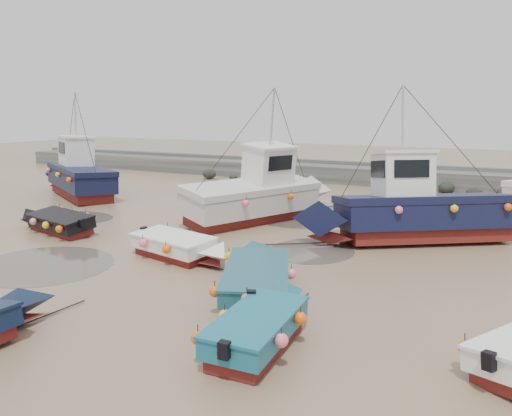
# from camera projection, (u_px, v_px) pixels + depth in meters

# --- Properties ---
(ground) EXTENTS (120.00, 120.00, 0.00)m
(ground) POSITION_uv_depth(u_px,v_px,m) (139.00, 264.00, 17.21)
(ground) COLOR #8D7355
(ground) RESTS_ON ground
(seawall) EXTENTS (60.00, 4.92, 1.50)m
(seawall) POSITION_uv_depth(u_px,v_px,m) (336.00, 174.00, 36.35)
(seawall) COLOR slate
(seawall) RESTS_ON ground
(puddle_a) EXTENTS (4.83, 4.83, 0.01)m
(puddle_a) POSITION_uv_depth(u_px,v_px,m) (43.00, 265.00, 17.13)
(puddle_a) COLOR #4F483F
(puddle_a) RESTS_ON ground
(puddle_b) EXTENTS (3.22, 3.22, 0.01)m
(puddle_b) POSITION_uv_depth(u_px,v_px,m) (311.00, 251.00, 18.83)
(puddle_b) COLOR #4F483F
(puddle_b) RESTS_ON ground
(puddle_c) EXTENTS (3.77, 3.77, 0.01)m
(puddle_c) POSITION_uv_depth(u_px,v_px,m) (78.00, 217.00, 24.64)
(puddle_c) COLOR #4F483F
(puddle_c) RESTS_ON ground
(puddle_d) EXTENTS (5.78, 5.78, 0.01)m
(puddle_d) POSITION_uv_depth(u_px,v_px,m) (310.00, 214.00, 25.41)
(puddle_d) COLOR #4F483F
(puddle_d) RESTS_ON ground
(dinghy_2) EXTENTS (1.98, 5.31, 1.43)m
(dinghy_2) POSITION_uv_depth(u_px,v_px,m) (263.00, 320.00, 11.31)
(dinghy_2) COLOR maroon
(dinghy_2) RESTS_ON ground
(dinghy_4) EXTENTS (5.64, 2.44, 1.43)m
(dinghy_4) POSITION_uv_depth(u_px,v_px,m) (58.00, 219.00, 21.68)
(dinghy_4) COLOR maroon
(dinghy_4) RESTS_ON ground
(dinghy_5) EXTENTS (5.35, 2.42, 1.43)m
(dinghy_5) POSITION_uv_depth(u_px,v_px,m) (180.00, 244.00, 17.66)
(dinghy_5) COLOR maroon
(dinghy_5) RESTS_ON ground
(dinghy_6) EXTENTS (3.45, 6.13, 1.43)m
(dinghy_6) POSITION_uv_depth(u_px,v_px,m) (257.00, 272.00, 14.66)
(dinghy_6) COLOR maroon
(dinghy_6) RESTS_ON ground
(cabin_boat_0) EXTENTS (9.31, 6.12, 6.22)m
(cabin_boat_0) POSITION_uv_depth(u_px,v_px,m) (77.00, 174.00, 30.60)
(cabin_boat_0) COLOR maroon
(cabin_boat_0) RESTS_ON ground
(cabin_boat_1) EXTENTS (5.43, 9.51, 6.22)m
(cabin_boat_1) POSITION_uv_depth(u_px,v_px,m) (260.00, 192.00, 23.83)
(cabin_boat_1) COLOR maroon
(cabin_boat_1) RESTS_ON ground
(cabin_boat_2) EXTENTS (9.15, 6.63, 6.22)m
(cabin_boat_2) POSITION_uv_depth(u_px,v_px,m) (411.00, 209.00, 19.92)
(cabin_boat_2) COLOR maroon
(cabin_boat_2) RESTS_ON ground
(person) EXTENTS (0.69, 0.47, 1.83)m
(person) POSITION_uv_depth(u_px,v_px,m) (218.00, 216.00, 25.04)
(person) COLOR #151A34
(person) RESTS_ON ground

